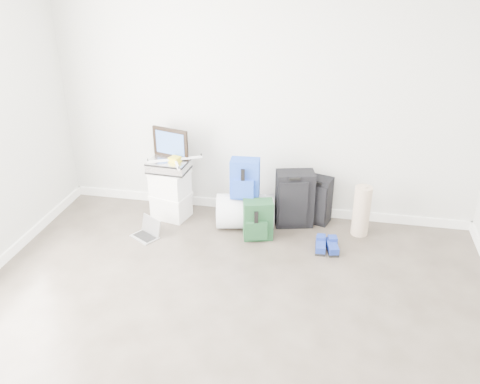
% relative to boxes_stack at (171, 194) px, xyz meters
% --- Properties ---
extents(ground, '(5.00, 5.00, 0.00)m').
position_rel_boxes_stack_xyz_m(ground, '(0.97, -2.16, -0.28)').
color(ground, '#342D26').
rests_on(ground, ground).
extents(room_envelope, '(4.52, 5.02, 2.71)m').
position_rel_boxes_stack_xyz_m(room_envelope, '(0.97, -2.15, 1.44)').
color(room_envelope, beige).
rests_on(room_envelope, ground).
extents(boxes_stack, '(0.45, 0.40, 0.55)m').
position_rel_boxes_stack_xyz_m(boxes_stack, '(0.00, 0.00, 0.00)').
color(boxes_stack, silver).
rests_on(boxes_stack, ground).
extents(briefcase, '(0.43, 0.33, 0.12)m').
position_rel_boxes_stack_xyz_m(briefcase, '(0.00, 0.00, 0.33)').
color(briefcase, '#B2B2B7').
rests_on(briefcase, boxes_stack).
extents(painting, '(0.42, 0.15, 0.32)m').
position_rel_boxes_stack_xyz_m(painting, '(0.00, 0.10, 0.56)').
color(painting, black).
rests_on(painting, briefcase).
extents(drone, '(0.53, 0.53, 0.05)m').
position_rel_boxes_stack_xyz_m(drone, '(0.08, -0.02, 0.42)').
color(drone, gold).
rests_on(drone, briefcase).
extents(duffel_bag, '(0.66, 0.47, 0.37)m').
position_rel_boxes_stack_xyz_m(duffel_bag, '(0.84, -0.07, -0.09)').
color(duffel_bag, '#95999E').
rests_on(duffel_bag, ground).
extents(blue_backpack, '(0.31, 0.23, 0.41)m').
position_rel_boxes_stack_xyz_m(blue_backpack, '(0.84, -0.10, 0.29)').
color(blue_backpack, '#1B3EB2').
rests_on(blue_backpack, duffel_bag).
extents(large_suitcase, '(0.44, 0.33, 0.61)m').
position_rel_boxes_stack_xyz_m(large_suitcase, '(1.34, 0.08, 0.03)').
color(large_suitcase, black).
rests_on(large_suitcase, ground).
extents(green_backpack, '(0.33, 0.28, 0.42)m').
position_rel_boxes_stack_xyz_m(green_backpack, '(1.01, -0.27, -0.08)').
color(green_backpack, '#123217').
rests_on(green_backpack, ground).
extents(carry_on, '(0.37, 0.30, 0.52)m').
position_rel_boxes_stack_xyz_m(carry_on, '(1.56, 0.20, -0.02)').
color(carry_on, black).
rests_on(carry_on, ground).
extents(shoes, '(0.24, 0.27, 0.08)m').
position_rel_boxes_stack_xyz_m(shoes, '(1.72, -0.37, -0.24)').
color(shoes, black).
rests_on(shoes, ground).
extents(rolled_rug, '(0.18, 0.18, 0.54)m').
position_rel_boxes_stack_xyz_m(rolled_rug, '(2.04, 0.02, -0.01)').
color(rolled_rug, tan).
rests_on(rolled_rug, ground).
extents(laptop, '(0.33, 0.31, 0.19)m').
position_rel_boxes_stack_xyz_m(laptop, '(-0.12, -0.46, -0.23)').
color(laptop, '#B8B8BD').
rests_on(laptop, ground).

